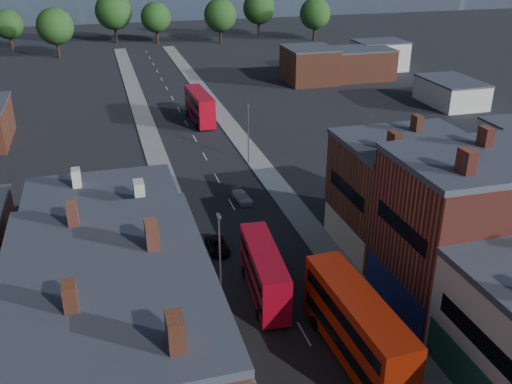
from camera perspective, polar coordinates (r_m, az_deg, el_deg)
pavement_west at (r=65.90m, az=-8.36°, el=-1.14°), size 3.00×200.00×0.12m
pavement_east at (r=68.45m, az=2.46°, el=0.12°), size 3.00×200.00×0.12m
lamp_post_2 at (r=46.41m, az=-3.63°, el=-6.05°), size 0.25×0.70×8.12m
lamp_post_3 at (r=75.38m, az=-0.78°, el=6.25°), size 0.25×0.70×8.12m
bus_0 at (r=48.29m, az=0.81°, el=-7.91°), size 3.17×10.33×4.40m
bus_1 at (r=42.04m, az=10.04°, el=-13.04°), size 3.52×12.49×5.35m
bus_2 at (r=94.14m, az=-5.66°, el=8.56°), size 3.22×11.57×4.96m
car_2 at (r=55.79m, az=-3.86°, el=-5.36°), size 1.89×3.96×1.09m
car_3 at (r=65.72m, az=-1.42°, el=-0.47°), size 2.00×4.01×1.12m
ped_3 at (r=46.05m, az=13.28°, el=-12.44°), size 0.86×1.22×1.90m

